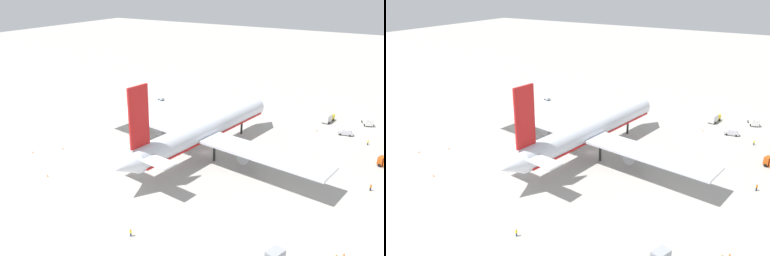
{
  "view_description": "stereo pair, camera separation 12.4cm",
  "coord_description": "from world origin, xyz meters",
  "views": [
    {
      "loc": [
        -91.62,
        -51.12,
        48.76
      ],
      "look_at": [
        -2.16,
        3.43,
        7.91
      ],
      "focal_mm": 36.25,
      "sensor_mm": 36.0,
      "label": 1
    },
    {
      "loc": [
        -91.55,
        -51.22,
        48.76
      ],
      "look_at": [
        -2.16,
        3.43,
        7.91
      ],
      "focal_mm": 36.25,
      "sensor_mm": 36.0,
      "label": 2
    }
  ],
  "objects": [
    {
      "name": "traffic_cone_4",
      "position": [
        -34.51,
        28.04,
        0.28
      ],
      "size": [
        0.36,
        0.36,
        0.55
      ],
      "primitive_type": "cone",
      "color": "orange",
      "rests_on": "ground"
    },
    {
      "name": "traffic_cone_0",
      "position": [
        34.63,
        -23.78,
        0.28
      ],
      "size": [
        0.36,
        0.36,
        0.55
      ],
      "primitive_type": "cone",
      "color": "orange",
      "rests_on": "ground"
    },
    {
      "name": "ground_worker_4",
      "position": [
        -42.66,
        -6.79,
        0.83
      ],
      "size": [
        0.56,
        0.56,
        1.64
      ],
      "color": "navy",
      "rests_on": "ground"
    },
    {
      "name": "ground_worker_0",
      "position": [
        1.78,
        -45.3,
        0.92
      ],
      "size": [
        0.48,
        0.48,
        1.79
      ],
      "color": "black",
      "rests_on": "ground"
    },
    {
      "name": "ground_plane",
      "position": [
        0.0,
        0.0,
        0.0
      ],
      "size": [
        600.0,
        600.0,
        0.0
      ],
      "primitive_type": "plane",
      "color": "#ADA8A0"
    },
    {
      "name": "service_van",
      "position": [
        36.09,
        -32.75,
        1.03
      ],
      "size": [
        2.63,
        4.8,
        1.97
      ],
      "color": "silver",
      "rests_on": "ground"
    },
    {
      "name": "service_truck_3",
      "position": [
        45.77,
        -24.71,
        1.64
      ],
      "size": [
        6.78,
        3.31,
        3.1
      ],
      "color": "yellow",
      "rests_on": "ground"
    },
    {
      "name": "airliner",
      "position": [
        -1.3,
        0.11,
        7.5
      ],
      "size": [
        67.35,
        77.22,
        25.9
      ],
      "color": "silver",
      "rests_on": "ground"
    },
    {
      "name": "service_truck_1",
      "position": [
        50.22,
        -37.33,
        1.49
      ],
      "size": [
        6.19,
        4.45,
        2.71
      ],
      "color": "white",
      "rests_on": "ground"
    },
    {
      "name": "ground_worker_3",
      "position": [
        31.18,
        -40.34,
        0.84
      ],
      "size": [
        0.57,
        0.57,
        1.66
      ],
      "color": "black",
      "rests_on": "ground"
    },
    {
      "name": "traffic_cone_3",
      "position": [
        -26.92,
        43.8,
        0.28
      ],
      "size": [
        0.36,
        0.36,
        0.55
      ],
      "primitive_type": "cone",
      "color": "orange",
      "rests_on": "ground"
    },
    {
      "name": "baggage_cart_0",
      "position": [
        36.3,
        42.28,
        0.68
      ],
      "size": [
        2.23,
        3.42,
        1.23
      ],
      "color": "#26598C",
      "rests_on": "ground"
    },
    {
      "name": "traffic_cone_1",
      "position": [
        -26.29,
        -44.76,
        0.28
      ],
      "size": [
        0.36,
        0.36,
        0.55
      ],
      "primitive_type": "cone",
      "color": "orange",
      "rests_on": "ground"
    },
    {
      "name": "traffic_cone_2",
      "position": [
        -20.49,
        38.21,
        0.28
      ],
      "size": [
        0.36,
        0.36,
        0.55
      ],
      "primitive_type": "cone",
      "color": "orange",
      "rests_on": "ground"
    }
  ]
}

